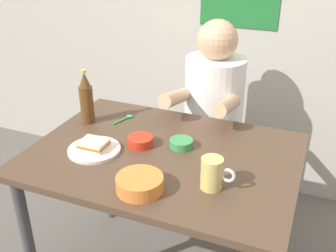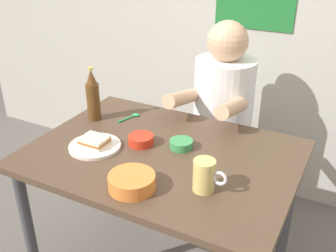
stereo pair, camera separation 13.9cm
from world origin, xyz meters
name	(u,v)px [view 1 (the left image)]	position (x,y,z in m)	size (l,w,h in m)	color
dining_table	(164,171)	(0.00, 0.00, 0.65)	(1.10, 0.80, 0.74)	#4C3828
stool	(211,160)	(0.03, 0.63, 0.35)	(0.34, 0.34, 0.45)	#4C4C51
person_seated	(214,95)	(0.03, 0.62, 0.77)	(0.33, 0.56, 0.72)	white
plate_orange	(94,150)	(-0.27, -0.10, 0.75)	(0.22, 0.22, 0.01)	silver
sandwich	(94,144)	(-0.27, -0.10, 0.77)	(0.11, 0.09, 0.04)	beige
beer_mug	(212,173)	(0.26, -0.16, 0.80)	(0.13, 0.08, 0.12)	#D1BC66
beer_bottle	(86,99)	(-0.45, 0.13, 0.86)	(0.06, 0.06, 0.26)	#593819
sauce_bowl_chili	(140,141)	(-0.11, 0.02, 0.76)	(0.11, 0.11, 0.04)	red
soup_bowl_orange	(140,183)	(0.02, -0.27, 0.77)	(0.17, 0.17, 0.05)	orange
dip_bowl_green	(181,143)	(0.05, 0.07, 0.76)	(0.10, 0.10, 0.03)	#388C4C
spoon	(127,118)	(-0.29, 0.23, 0.75)	(0.06, 0.12, 0.01)	#26A559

